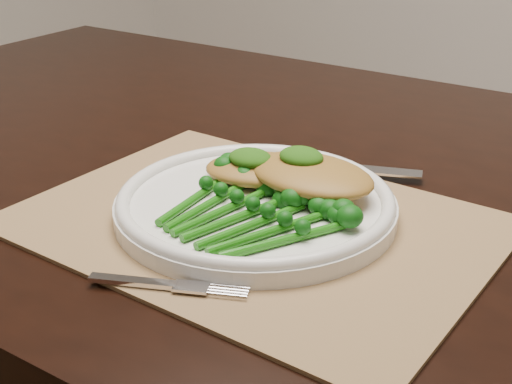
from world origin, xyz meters
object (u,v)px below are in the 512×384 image
Objects in this scene: placemat at (255,223)px; chicken_fillet_left at (262,169)px; dinner_plate at (255,203)px; broccolini_bundle at (237,218)px.

chicken_fillet_left reaches higher than placemat.
placemat is at bearing -56.08° from dinner_plate.
placemat is 3.74× the size of chicken_fillet_left.
placemat is at bearing -90.49° from chicken_fillet_left.
chicken_fillet_left is at bearing 118.07° from placemat.
placemat is 0.05m from broccolini_bundle.
placemat is 0.07m from chicken_fillet_left.
dinner_plate is (-0.01, 0.01, 0.02)m from placemat.
broccolini_bundle is (0.01, -0.04, 0.02)m from placemat.
placemat is at bearing 110.49° from broccolini_bundle.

